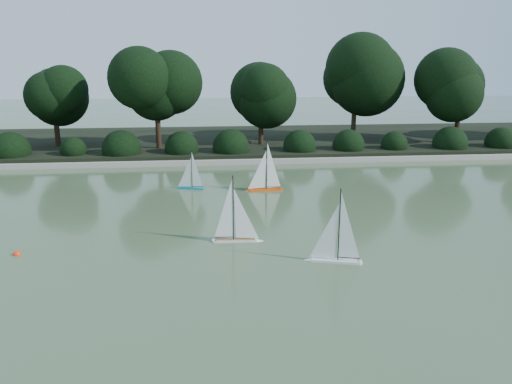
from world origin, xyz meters
The scene contains 10 objects.
ground centered at (0.00, 0.00, 0.00)m, with size 80.00×80.00×0.00m, color #395130.
pond_coping centered at (0.00, 9.00, 0.09)m, with size 40.00×0.35×0.18m, color gray.
far_bank centered at (0.00, 13.00, 0.15)m, with size 40.00×8.00×0.30m, color black.
tree_line centered at (1.23, 11.44, 2.64)m, with size 26.31×3.93×4.39m.
shrub_hedge centered at (0.00, 9.90, 0.45)m, with size 29.10×1.10×1.10m.
sailboat_white_a centered at (1.05, 0.03, 0.23)m, with size 1.09×0.43×1.49m.
sailboat_white_b centered at (-0.56, 1.26, 0.23)m, with size 1.09×0.24×1.48m.
sailboat_orange centered at (0.36, 5.26, 0.24)m, with size 1.12×0.22×1.52m.
sailboat_teal centered at (-1.72, 5.69, 0.19)m, with size 0.88×0.35×1.21m.
race_buoy centered at (-4.85, 0.97, 0.00)m, with size 0.16×0.16×0.16m, color #FA330D.
Camera 1 is at (-1.19, -8.36, 3.64)m, focal length 35.00 mm.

